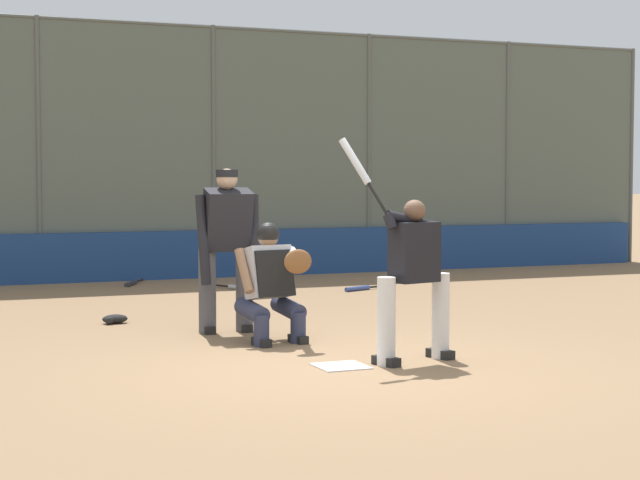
% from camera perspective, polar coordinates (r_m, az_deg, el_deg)
% --- Properties ---
extents(ground_plane, '(160.00, 160.00, 0.00)m').
position_cam_1_polar(ground_plane, '(9.37, 1.12, -6.78)').
color(ground_plane, '#846647').
extents(home_plate_marker, '(0.43, 0.43, 0.01)m').
position_cam_1_polar(home_plate_marker, '(9.37, 1.12, -6.75)').
color(home_plate_marker, white).
rests_on(home_plate_marker, ground_plane).
extents(backstop_fence, '(19.87, 0.08, 4.15)m').
position_cam_1_polar(backstop_fence, '(17.46, -10.17, 4.99)').
color(backstop_fence, '#515651').
rests_on(backstop_fence, ground_plane).
extents(padding_wall, '(19.39, 0.18, 0.78)m').
position_cam_1_polar(padding_wall, '(17.40, -10.04, -0.86)').
color(padding_wall, navy).
rests_on(padding_wall, ground_plane).
extents(bleachers_beyond, '(13.85, 1.95, 1.16)m').
position_cam_1_polar(bleachers_beyond, '(19.63, -11.05, -0.41)').
color(bleachers_beyond, slate).
rests_on(bleachers_beyond, ground_plane).
extents(batter_at_plate, '(1.04, 0.54, 2.00)m').
position_cam_1_polar(batter_at_plate, '(9.55, 4.97, -1.83)').
color(batter_at_plate, silver).
rests_on(batter_at_plate, ground_plane).
extents(catcher_behind_plate, '(0.67, 0.78, 1.20)m').
position_cam_1_polar(catcher_behind_plate, '(10.67, -2.58, -2.17)').
color(catcher_behind_plate, '#2D334C').
rests_on(catcher_behind_plate, ground_plane).
extents(umpire_home, '(0.71, 0.44, 1.74)m').
position_cam_1_polar(umpire_home, '(11.34, -4.99, -0.25)').
color(umpire_home, '#4C4C51').
rests_on(umpire_home, ground_plane).
extents(spare_bat_by_padding, '(0.46, 0.78, 0.07)m').
position_cam_1_polar(spare_bat_by_padding, '(16.64, -9.99, -2.28)').
color(spare_bat_by_padding, black).
rests_on(spare_bat_by_padding, ground_plane).
extents(spare_bat_third_base_side, '(0.79, 0.36, 0.07)m').
position_cam_1_polar(spare_bat_third_base_side, '(15.64, 2.18, -2.59)').
color(spare_bat_third_base_side, black).
rests_on(spare_bat_third_base_side, ground_plane).
extents(spare_bat_first_base_side, '(0.39, 0.82, 0.07)m').
position_cam_1_polar(spare_bat_first_base_side, '(15.78, -4.42, -2.54)').
color(spare_bat_first_base_side, black).
rests_on(spare_bat_first_base_side, ground_plane).
extents(fielding_glove_on_dirt, '(0.29, 0.22, 0.10)m').
position_cam_1_polar(fielding_glove_on_dirt, '(12.32, -10.91, -4.16)').
color(fielding_glove_on_dirt, black).
rests_on(fielding_glove_on_dirt, ground_plane).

